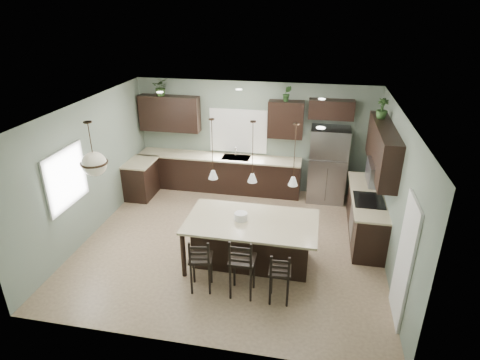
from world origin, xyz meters
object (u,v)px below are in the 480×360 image
at_px(bar_stool_right, 280,276).
at_px(bar_stool_left, 201,263).
at_px(plant_back_left, 161,87).
at_px(kitchen_island, 251,242).
at_px(refrigerator, 328,165).
at_px(bar_stool_center, 242,266).
at_px(serving_dish, 241,216).

bearing_deg(bar_stool_right, bar_stool_left, 175.86).
distance_m(bar_stool_right, plant_back_left, 5.77).
bearing_deg(kitchen_island, bar_stool_right, -55.42).
xyz_separation_m(refrigerator, bar_stool_center, (-1.37, -3.92, -0.36)).
relative_size(refrigerator, bar_stool_center, 1.63).
distance_m(kitchen_island, bar_stool_left, 1.14).
bearing_deg(serving_dish, kitchen_island, -0.52).
bearing_deg(bar_stool_left, refrigerator, 52.50).
height_order(refrigerator, bar_stool_right, refrigerator).
xyz_separation_m(serving_dish, plant_back_left, (-2.63, 3.17, 1.62)).
xyz_separation_m(kitchen_island, bar_stool_left, (-0.72, -0.88, 0.06)).
distance_m(kitchen_island, bar_stool_center, 0.88).
relative_size(bar_stool_left, bar_stool_right, 1.07).
relative_size(refrigerator, plant_back_left, 4.28).
bearing_deg(kitchen_island, serving_dish, -180.00).
relative_size(refrigerator, serving_dish, 7.71).
xyz_separation_m(refrigerator, bar_stool_left, (-2.08, -3.93, -0.40)).
bearing_deg(serving_dish, plant_back_left, 129.69).
relative_size(refrigerator, bar_stool_left, 1.78).
bearing_deg(bar_stool_center, bar_stool_right, -4.54).
bearing_deg(kitchen_island, plant_back_left, 132.27).
xyz_separation_m(refrigerator, plant_back_left, (-4.20, 0.13, 1.69)).
relative_size(bar_stool_left, plant_back_left, 2.41).
xyz_separation_m(kitchen_island, bar_stool_center, (-0.01, -0.88, 0.11)).
bearing_deg(serving_dish, bar_stool_center, -77.52).
xyz_separation_m(refrigerator, serving_dish, (-1.56, -3.04, 0.07)).
relative_size(bar_stool_center, bar_stool_right, 1.17).
relative_size(kitchen_island, bar_stool_right, 2.46).
distance_m(refrigerator, bar_stool_left, 4.46).
distance_m(kitchen_island, plant_back_left, 4.77).
height_order(bar_stool_left, bar_stool_center, bar_stool_center).
relative_size(kitchen_island, serving_dish, 9.93).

